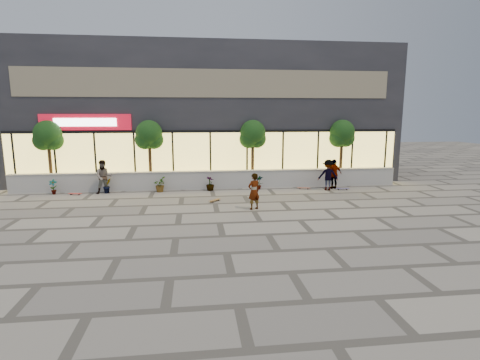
{
  "coord_description": "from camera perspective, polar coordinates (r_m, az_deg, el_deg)",
  "views": [
    {
      "loc": [
        -0.91,
        -14.25,
        4.26
      ],
      "look_at": [
        1.09,
        2.34,
        1.3
      ],
      "focal_mm": 28.0,
      "sensor_mm": 36.0,
      "label": 1
    }
  ],
  "objects": [
    {
      "name": "shrub_d",
      "position": [
        21.07,
        -4.57,
        -0.53
      ],
      "size": [
        0.64,
        0.64,
        0.81
      ],
      "primitive_type": "imported",
      "rotation": [
        0.0,
        0.0,
        2.46
      ],
      "color": "#133711",
      "rests_on": "ground"
    },
    {
      "name": "tree_east",
      "position": [
        23.73,
        15.28,
        6.61
      ],
      "size": [
        1.6,
        1.5,
        3.92
      ],
      "color": "#3E2516",
      "rests_on": "ground"
    },
    {
      "name": "tree_mideast",
      "position": [
        22.25,
        1.95,
        6.75
      ],
      "size": [
        1.6,
        1.5,
        3.92
      ],
      "color": "#3E2516",
      "rests_on": "ground"
    },
    {
      "name": "shrub_e",
      "position": [
        21.37,
        2.95,
        -0.37
      ],
      "size": [
        0.46,
        0.35,
        0.81
      ],
      "primitive_type": "imported",
      "rotation": [
        0.0,
        0.0,
        3.28
      ],
      "color": "#133711",
      "rests_on": "ground"
    },
    {
      "name": "skateboard_right_far",
      "position": [
        22.04,
        15.35,
        -1.26
      ],
      "size": [
        0.78,
        0.29,
        0.09
      ],
      "rotation": [
        0.0,
        0.0,
        -0.12
      ],
      "color": "#4E4782",
      "rests_on": "ground"
    },
    {
      "name": "ground",
      "position": [
        14.9,
        -3.12,
        -6.58
      ],
      "size": [
        80.0,
        80.0,
        0.0
      ],
      "primitive_type": "plane",
      "color": "gray",
      "rests_on": "ground"
    },
    {
      "name": "skateboard_left",
      "position": [
        21.8,
        -23.84,
        -1.91
      ],
      "size": [
        0.72,
        0.3,
        0.08
      ],
      "rotation": [
        0.0,
        0.0,
        -0.19
      ],
      "color": "red",
      "rests_on": "ground"
    },
    {
      "name": "skater_left",
      "position": [
        21.39,
        -20.04,
        0.43
      ],
      "size": [
        1.03,
        0.88,
        1.83
      ],
      "primitive_type": "imported",
      "rotation": [
        0.0,
        0.0,
        0.23
      ],
      "color": "tan",
      "rests_on": "ground"
    },
    {
      "name": "shrub_a",
      "position": [
        22.39,
        -26.59,
        -0.95
      ],
      "size": [
        0.43,
        0.29,
        0.81
      ],
      "primitive_type": "imported",
      "color": "#133711",
      "rests_on": "ground"
    },
    {
      "name": "skateboard_right_near",
      "position": [
        21.77,
        9.71,
        -1.19
      ],
      "size": [
        0.75,
        0.39,
        0.09
      ],
      "rotation": [
        0.0,
        0.0,
        -0.3
      ],
      "color": "#9A4A32",
      "rests_on": "ground"
    },
    {
      "name": "planter_wall",
      "position": [
        21.6,
        -4.37,
        0.05
      ],
      "size": [
        22.0,
        0.42,
        1.04
      ],
      "color": "#BBBAB2",
      "rests_on": "ground"
    },
    {
      "name": "skater_right_near",
      "position": [
        22.13,
        14.14,
        0.89
      ],
      "size": [
        1.08,
        0.68,
        1.71
      ],
      "primitive_type": "imported",
      "rotation": [
        0.0,
        0.0,
        3.42
      ],
      "color": "silver",
      "rests_on": "ground"
    },
    {
      "name": "tree_midwest",
      "position": [
        22.14,
        -13.68,
        6.46
      ],
      "size": [
        1.6,
        1.5,
        3.92
      ],
      "color": "#3E2516",
      "rests_on": "ground"
    },
    {
      "name": "skater_right_far",
      "position": [
        21.63,
        13.27,
        0.75
      ],
      "size": [
        1.23,
        0.86,
        1.74
      ],
      "primitive_type": "imported",
      "rotation": [
        0.0,
        0.0,
        2.94
      ],
      "color": "#98391B",
      "rests_on": "ground"
    },
    {
      "name": "skater_center",
      "position": [
        16.82,
        2.13,
        -1.74
      ],
      "size": [
        0.72,
        0.62,
        1.65
      ],
      "primitive_type": "imported",
      "rotation": [
        0.0,
        0.0,
        3.61
      ],
      "color": "silver",
      "rests_on": "ground"
    },
    {
      "name": "retail_building",
      "position": [
        26.75,
        -5.02,
        9.97
      ],
      "size": [
        24.0,
        9.17,
        8.5
      ],
      "color": "#26262B",
      "rests_on": "ground"
    },
    {
      "name": "shrub_b",
      "position": [
        21.6,
        -19.58,
        -0.83
      ],
      "size": [
        0.57,
        0.57,
        0.81
      ],
      "primitive_type": "imported",
      "rotation": [
        0.0,
        0.0,
        0.82
      ],
      "color": "#133711",
      "rests_on": "ground"
    },
    {
      "name": "shrub_c",
      "position": [
        21.15,
        -12.17,
        -0.69
      ],
      "size": [
        0.68,
        0.77,
        0.81
      ],
      "primitive_type": "imported",
      "rotation": [
        0.0,
        0.0,
        1.64
      ],
      "color": "#133711",
      "rests_on": "ground"
    },
    {
      "name": "skateboard_center",
      "position": [
        18.48,
        -3.85,
        -3.07
      ],
      "size": [
        0.65,
        0.69,
        0.09
      ],
      "rotation": [
        0.0,
        0.0,
        0.83
      ],
      "color": "brown",
      "rests_on": "ground"
    },
    {
      "name": "tree_west",
      "position": [
        23.43,
        -27.22,
        5.82
      ],
      "size": [
        1.6,
        1.5,
        3.92
      ],
      "color": "#3E2516",
      "rests_on": "ground"
    }
  ]
}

